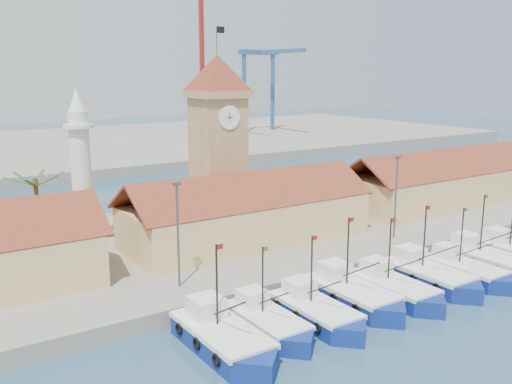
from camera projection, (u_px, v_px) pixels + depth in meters
ground at (383, 319)px, 45.52m from camera, size 400.00×400.00×0.00m
quay at (228, 238)px, 64.89m from camera, size 140.00×32.00×1.50m
terminal at (41, 150)px, 134.83m from camera, size 240.00×80.00×2.00m
boat_0 at (225, 341)px, 40.14m from camera, size 3.91×10.72×8.11m
boat_1 at (269, 324)px, 42.96m from camera, size 3.37×9.24×6.99m
boat_2 at (318, 314)px, 44.71m from camera, size 3.53×9.68×7.32m
boat_3 at (354, 297)px, 47.99m from camera, size 3.82×10.45×7.91m
boat_4 at (395, 290)px, 49.46m from camera, size 3.60×9.86×7.46m
boat_5 at (430, 278)px, 52.40m from camera, size 3.79×10.38×7.86m
boat_6 at (467, 272)px, 53.98m from camera, size 3.49×9.57×7.24m
boat_7 at (488, 261)px, 56.92m from camera, size 3.80×10.41×7.88m
hall_center at (247, 218)px, 60.96m from camera, size 27.04×10.13×7.61m
hall_right at (443, 185)px, 78.30m from camera, size 31.20×10.13×7.61m
clock_tower at (218, 138)px, 64.17m from camera, size 5.80×5.80×22.70m
minaret at (81, 168)px, 58.14m from camera, size 3.00×3.00×16.30m
palm_tree at (38, 212)px, 54.53m from camera, size 5.60×5.03×8.39m
lamp_posts at (297, 210)px, 54.20m from camera, size 80.70×0.25×9.03m
crane_red_right at (204, 36)px, 146.23m from camera, size 1.00×32.04×47.22m
gantry at (265, 68)px, 161.71m from camera, size 13.00×22.00×23.20m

